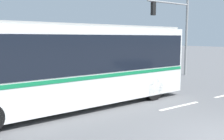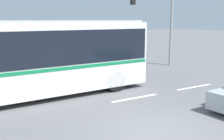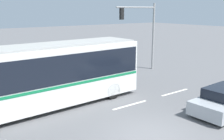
% 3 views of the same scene
% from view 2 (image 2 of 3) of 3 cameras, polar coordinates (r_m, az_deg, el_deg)
% --- Properties ---
extents(ground_plane, '(140.00, 140.00, 0.00)m').
position_cam_2_polar(ground_plane, '(8.80, 8.87, -12.64)').
color(ground_plane, '#5B5B5E').
extents(city_bus, '(11.52, 3.06, 3.43)m').
position_cam_2_polar(city_bus, '(12.27, -17.54, 3.07)').
color(city_bus, silver).
rests_on(city_bus, ground).
extents(traffic_light_pole, '(4.18, 0.24, 5.75)m').
position_cam_2_polar(traffic_light_pole, '(20.24, 10.20, 11.32)').
color(traffic_light_pole, gray).
rests_on(traffic_light_pole, ground).
extents(flowering_hedge, '(7.40, 1.30, 1.27)m').
position_cam_2_polar(flowering_hedge, '(18.01, -19.12, 0.99)').
color(flowering_hedge, '#286028').
rests_on(flowering_hedge, ground).
extents(lane_stripe_mid, '(2.40, 0.16, 0.01)m').
position_cam_2_polar(lane_stripe_mid, '(14.66, 16.98, -3.48)').
color(lane_stripe_mid, silver).
rests_on(lane_stripe_mid, ground).
extents(lane_stripe_far, '(2.40, 0.16, 0.01)m').
position_cam_2_polar(lane_stripe_far, '(12.13, 4.85, -5.94)').
color(lane_stripe_far, silver).
rests_on(lane_stripe_far, ground).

